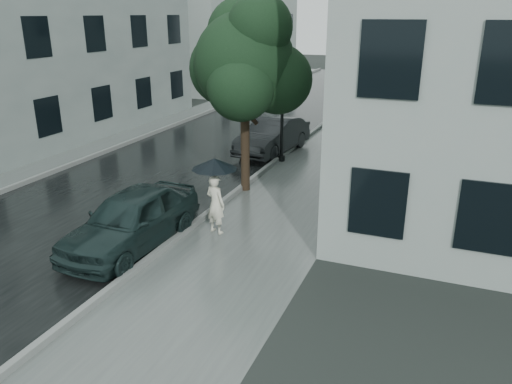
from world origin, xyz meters
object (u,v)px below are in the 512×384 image
at_px(car_near, 132,219).
at_px(car_far, 273,136).
at_px(pedestrian, 216,204).
at_px(lamp_post, 279,81).
at_px(street_tree, 246,61).

distance_m(car_near, car_far, 9.57).
relative_size(pedestrian, lamp_post, 0.29).
bearing_deg(lamp_post, car_far, 121.32).
xyz_separation_m(pedestrian, street_tree, (-0.59, 3.51, 3.28)).
bearing_deg(pedestrian, street_tree, -62.75).
xyz_separation_m(pedestrian, lamp_post, (-0.74, 7.00, 2.29)).
xyz_separation_m(street_tree, car_far, (-0.75, 4.56, -3.37)).
relative_size(pedestrian, street_tree, 0.26).
bearing_deg(car_far, car_near, -83.51).
xyz_separation_m(pedestrian, car_far, (-1.34, 8.07, -0.09)).
bearing_deg(car_far, street_tree, -72.98).
height_order(pedestrian, car_near, pedestrian).
distance_m(pedestrian, street_tree, 4.84).
relative_size(car_near, car_far, 0.99).
distance_m(street_tree, car_near, 6.10).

